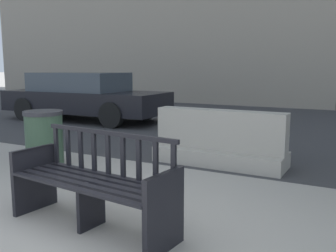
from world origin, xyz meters
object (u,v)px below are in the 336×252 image
object	(u,v)px
jersey_barrier_centre	(219,143)
car_sedan_mid	(83,96)
trash_bin	(44,137)
street_bench	(93,186)

from	to	relation	value
jersey_barrier_centre	car_sedan_mid	xyz separation A→B (m)	(-5.09, 2.81, 0.34)
trash_bin	street_bench	bearing A→B (deg)	-34.43
car_sedan_mid	jersey_barrier_centre	bearing A→B (deg)	-28.96
street_bench	jersey_barrier_centre	world-z (taller)	street_bench
jersey_barrier_centre	trash_bin	size ratio (longest dim) A/B	2.44
trash_bin	jersey_barrier_centre	bearing A→B (deg)	27.17
jersey_barrier_centre	car_sedan_mid	size ratio (longest dim) A/B	0.42
street_bench	car_sedan_mid	bearing A→B (deg)	131.33
street_bench	trash_bin	xyz separation A→B (m)	(-2.16, 1.48, 0.02)
street_bench	trash_bin	size ratio (longest dim) A/B	2.11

